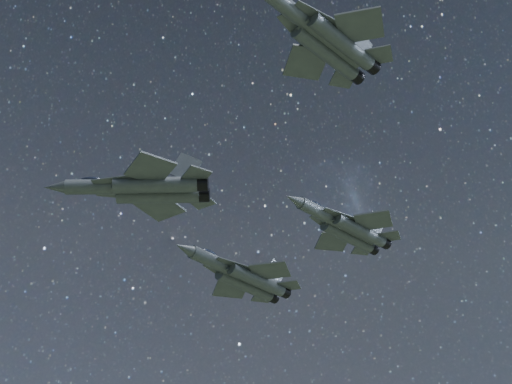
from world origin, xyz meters
name	(u,v)px	position (x,y,z in m)	size (l,w,h in m)	color
jet_lead	(143,188)	(-10.05, 2.10, 141.92)	(19.24, 12.74, 4.91)	#394148
jet_left	(243,276)	(6.76, 16.12, 140.79)	(19.40, 12.74, 4.99)	#394148
jet_right	(324,38)	(0.33, -23.23, 144.65)	(16.34, 10.74, 4.19)	#394148
jet_slot	(346,228)	(17.10, 5.68, 144.65)	(18.17, 12.07, 4.62)	#394148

